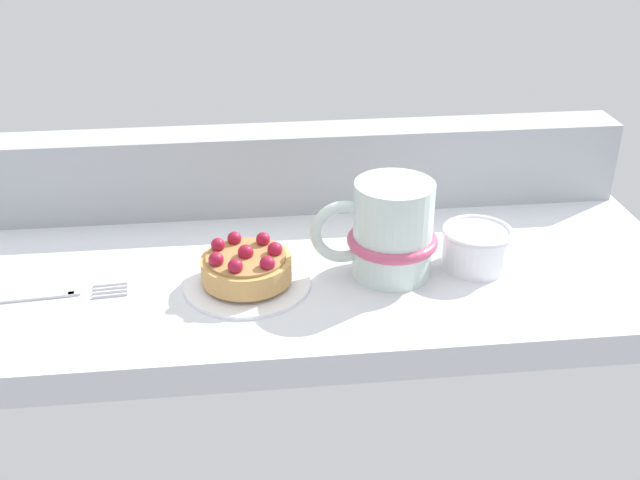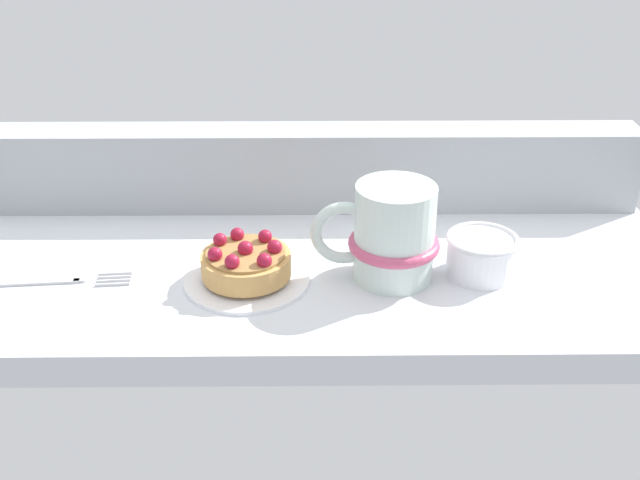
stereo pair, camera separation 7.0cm
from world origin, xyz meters
The scene contains 7 objects.
ground_plane centered at (0.00, 0.00, -1.70)cm, with size 88.70×34.57×3.39cm, color silver.
window_rail_back centered at (0.00, 14.31, 4.98)cm, with size 86.93×5.94×9.97cm, color #9EA3A8.
dessert_plate centered at (-2.97, -4.38, 0.41)cm, with size 13.08×13.08×0.88cm.
raspberry_tart centered at (-2.97, -4.38, 2.36)cm, with size 9.25×9.25×3.87cm.
coffee_mug centered at (11.88, -3.51, 5.01)cm, with size 13.34×9.46×10.33cm.
dessert_fork centered at (-23.49, -4.56, 0.30)cm, with size 17.36×3.02×0.60cm.
sugar_bowl centered at (21.48, -3.02, 2.36)cm, with size 7.58×7.58×4.44cm.
Camera 1 is at (-3.03, -71.78, 40.79)cm, focal length 42.66 mm.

